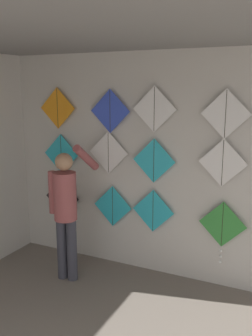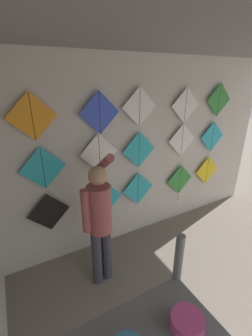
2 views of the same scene
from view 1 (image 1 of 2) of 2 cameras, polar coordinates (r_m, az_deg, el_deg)
name	(u,v)px [view 1 (image 1 of 2)]	position (r m, az deg, el deg)	size (l,w,h in m)	color
back_panel	(162,167)	(4.67, 5.51, 0.16)	(5.07, 0.06, 2.80)	beige
ceiling_slab	(60,20)	(2.75, -10.10, 21.37)	(5.07, 4.88, 0.04)	gray
shopkeeper	(66,205)	(4.63, -9.14, -5.58)	(0.43, 0.62, 1.72)	#383842
kite_0	(62,197)	(5.40, -9.68, -4.45)	(0.55, 0.01, 0.55)	black
kite_1	(113,206)	(5.00, -2.05, -5.84)	(0.55, 0.01, 0.55)	#28B2C6
kite_2	(153,211)	(4.76, 4.14, -6.54)	(0.55, 0.01, 0.55)	#28B2C6
kite_3	(222,228)	(4.56, 14.45, -8.79)	(0.55, 0.04, 0.76)	#338C38
kite_5	(61,154)	(5.25, -9.84, 2.12)	(0.55, 0.01, 0.55)	#28B2C6
kite_6	(108,153)	(4.85, -2.70, 2.37)	(0.55, 0.01, 0.55)	white
kite_7	(154,161)	(4.59, 4.27, 1.11)	(0.55, 0.01, 0.55)	#28B2C6
kite_8	(223,163)	(4.36, 14.52, 0.76)	(0.55, 0.01, 0.55)	white
kite_10	(58,108)	(5.20, -10.39, 8.95)	(0.55, 0.01, 0.55)	orange
kite_11	(110,111)	(4.77, -2.44, 8.65)	(0.55, 0.01, 0.55)	blue
kite_12	(154,109)	(4.52, 4.34, 8.93)	(0.55, 0.01, 0.55)	white
kite_13	(226,114)	(4.29, 14.95, 7.96)	(0.55, 0.01, 0.55)	white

